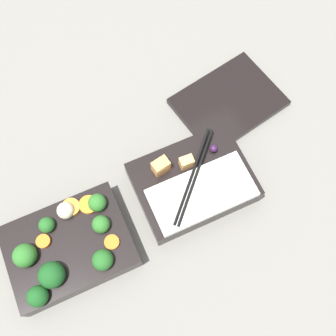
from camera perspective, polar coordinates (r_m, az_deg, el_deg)
ground_plane at (r=0.74m, az=-4.51°, el=-7.71°), size 3.00×3.00×0.00m
bento_tray_vegetable at (r=0.71m, az=-14.20°, el=-11.20°), size 0.21×0.16×0.08m
bento_tray_rice at (r=0.73m, az=3.70°, el=-2.22°), size 0.21×0.16×0.08m
bento_lid at (r=0.83m, az=8.76°, el=9.42°), size 0.23×0.19×0.01m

